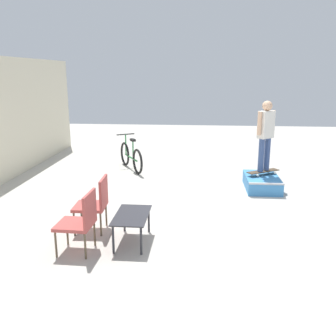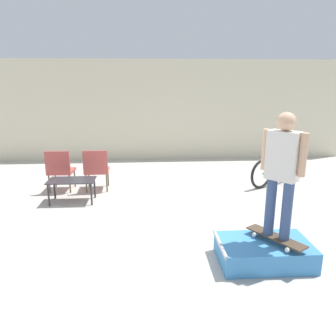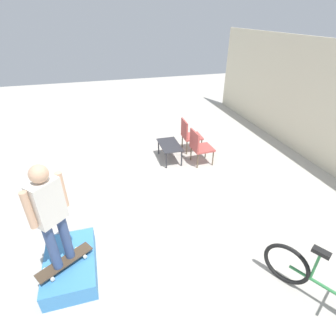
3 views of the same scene
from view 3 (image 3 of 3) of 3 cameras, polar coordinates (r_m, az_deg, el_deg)
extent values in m
plane|color=#B7B2A8|center=(5.64, -7.59, -8.09)|extent=(24.00, 24.00, 0.00)
cube|color=#3D84C6|center=(4.59, -20.41, -19.11)|extent=(1.21, 0.75, 0.30)
cylinder|color=#B7B7BC|center=(4.91, -20.49, -12.66)|extent=(0.05, 0.75, 0.05)
cube|color=#473828|center=(4.34, -21.53, -18.39)|extent=(0.62, 0.81, 0.02)
cylinder|color=white|center=(4.24, -23.81, -21.26)|extent=(0.05, 0.06, 0.05)
cylinder|color=white|center=(4.39, -25.25, -19.40)|extent=(0.05, 0.06, 0.05)
cylinder|color=white|center=(4.35, -17.61, -17.93)|extent=(0.05, 0.06, 0.05)
cylinder|color=white|center=(4.50, -19.26, -16.27)|extent=(0.05, 0.06, 0.05)
cylinder|color=#384C7A|center=(4.10, -21.42, -13.82)|extent=(0.13, 0.13, 0.78)
cylinder|color=#384C7A|center=(4.02, -23.85, -15.52)|extent=(0.13, 0.13, 0.78)
cube|color=silver|center=(3.62, -24.81, -6.82)|extent=(0.41, 0.41, 0.61)
cylinder|color=#D8A884|center=(3.70, -22.08, -4.42)|extent=(0.09, 0.09, 0.52)
cylinder|color=#D8A884|center=(3.51, -28.05, -8.14)|extent=(0.09, 0.09, 0.52)
sphere|color=#D8A884|center=(3.40, -26.34, -1.17)|extent=(0.23, 0.23, 0.23)
cube|color=#2D2D33|center=(7.04, 0.36, 5.09)|extent=(0.92, 0.52, 0.02)
cylinder|color=#2D2D33|center=(7.45, -2.07, 4.61)|extent=(0.04, 0.04, 0.45)
cylinder|color=#2D2D33|center=(6.74, -0.38, 1.64)|extent=(0.04, 0.04, 0.45)
cylinder|color=#2D2D33|center=(7.54, 1.01, 5.00)|extent=(0.04, 0.04, 0.45)
cylinder|color=#2D2D33|center=(6.85, 2.98, 2.10)|extent=(0.04, 0.04, 0.45)
cylinder|color=brown|center=(7.59, 7.28, 4.75)|extent=(0.03, 0.03, 0.41)
cylinder|color=brown|center=(7.96, 6.17, 6.11)|extent=(0.03, 0.03, 0.41)
cylinder|color=brown|center=(7.45, 4.11, 4.41)|extent=(0.03, 0.03, 0.41)
cylinder|color=brown|center=(7.83, 3.12, 5.81)|extent=(0.03, 0.03, 0.41)
cube|color=#B74C47|center=(7.61, 5.25, 6.84)|extent=(0.53, 0.53, 0.05)
cube|color=#B74C47|center=(7.43, 3.58, 8.53)|extent=(0.52, 0.06, 0.48)
cylinder|color=brown|center=(6.99, 9.75, 2.09)|extent=(0.03, 0.03, 0.41)
cylinder|color=brown|center=(7.33, 8.19, 3.67)|extent=(0.03, 0.03, 0.41)
cylinder|color=brown|center=(6.81, 6.45, 1.54)|extent=(0.03, 0.03, 0.41)
cylinder|color=brown|center=(7.16, 5.02, 3.18)|extent=(0.03, 0.03, 0.41)
cube|color=#B74C47|center=(6.96, 7.48, 4.30)|extent=(0.54, 0.54, 0.05)
cube|color=#B74C47|center=(6.75, 5.78, 6.03)|extent=(0.52, 0.06, 0.48)
torus|color=black|center=(4.44, 24.29, -18.52)|extent=(0.62, 0.39, 0.68)
cylinder|color=#338447|center=(4.41, 30.96, -21.34)|extent=(0.85, 0.51, 0.04)
cylinder|color=#338447|center=(4.24, 29.38, -18.19)|extent=(0.04, 0.04, 0.49)
cube|color=black|center=(4.05, 30.40, -15.54)|extent=(0.24, 0.20, 0.06)
camera|label=1|loc=(11.55, -13.56, 25.71)|focal=40.00mm
camera|label=2|loc=(6.56, -59.77, 5.40)|focal=35.00mm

